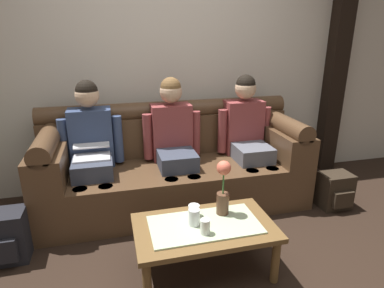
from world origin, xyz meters
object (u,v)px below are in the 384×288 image
cup_near_left (194,211)px  cup_far_center (194,217)px  person_left (91,145)px  coffee_table (204,231)px  flower_vase (223,188)px  backpack_right (335,191)px  person_middle (174,138)px  backpack_left (3,237)px  cup_near_right (205,227)px  couch (174,167)px  person_right (247,133)px

cup_near_left → cup_far_center: bearing=-104.0°
person_left → cup_far_center: 1.26m
coffee_table → flower_vase: 0.32m
coffee_table → backpack_right: coffee_table is taller
person_left → flower_vase: size_ratio=3.02×
person_middle → backpack_left: size_ratio=3.15×
coffee_table → person_left: bearing=125.5°
flower_vase → backpack_right: 1.44m
cup_near_right → backpack_left: size_ratio=0.26×
couch → flower_vase: couch is taller
cup_near_left → backpack_left: bearing=165.5°
couch → backpack_right: 1.57m
couch → backpack_left: bearing=-157.2°
couch → cup_near_right: size_ratio=24.29×
coffee_table → person_right: bearing=54.5°
person_right → coffee_table: bearing=-125.5°
cup_near_left → flower_vase: bearing=-3.5°
cup_near_right → backpack_left: 1.50m
couch → cup_far_center: size_ratio=21.23×
person_left → flower_vase: 1.32m
cup_far_center → flower_vase: bearing=21.8°
couch → cup_near_right: couch is taller
coffee_table → backpack_left: size_ratio=2.47×
couch → cup_near_right: (-0.03, -1.16, 0.06)m
coffee_table → cup_near_right: cup_near_right is taller
person_left → backpack_left: size_ratio=3.15×
person_left → person_right: (1.50, 0.00, 0.00)m
person_right → backpack_right: (0.72, -0.51, -0.49)m
cup_near_left → person_left: bearing=127.1°
person_left → cup_near_left: bearing=-52.9°
cup_near_left → person_middle: bearing=87.3°
flower_vase → cup_near_right: (-0.19, -0.21, -0.15)m
backpack_right → couch: bearing=160.9°
backpack_left → person_middle: bearing=22.7°
backpack_left → backpack_right: size_ratio=1.13×
person_middle → backpack_right: person_middle is taller
person_middle → flower_vase: person_middle is taller
person_middle → backpack_right: (1.47, -0.51, -0.49)m
couch → person_left: size_ratio=2.02×
person_right → cup_near_right: 1.41m
person_middle → person_right: 0.75m
backpack_left → couch: bearing=22.8°
flower_vase → cup_far_center: 0.29m
person_left → cup_near_right: size_ratio=12.01×
person_middle → cup_near_left: person_middle is taller
coffee_table → flower_vase: bearing=32.1°
person_left → cup_far_center: (0.68, -1.04, -0.23)m
backpack_left → cup_near_right: bearing=-22.7°
person_right → person_middle: bearing=180.0°
backpack_left → backpack_right: bearing=1.6°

